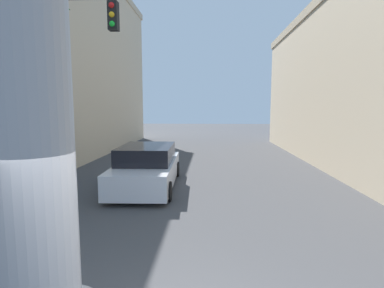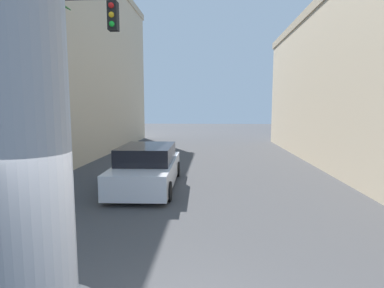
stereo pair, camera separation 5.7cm
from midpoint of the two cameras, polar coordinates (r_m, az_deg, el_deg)
name	(u,v)px [view 2 (the right image)]	position (r m, az deg, el deg)	size (l,w,h in m)	color
ground_plane	(197,175)	(13.25, 1.15, -5.95)	(86.62, 86.62, 0.00)	#424244
building_left	(30,56)	(19.81, -28.41, 14.52)	(7.58, 25.00, 11.69)	#C6B293
traffic_light_mast	(4,63)	(9.46, -31.98, 13.03)	(5.58, 0.32, 5.78)	#333333
car_lead	(147,167)	(11.32, -8.35, -4.42)	(2.27, 5.04, 1.56)	black
palm_tree_mid_right	(339,52)	(15.70, 26.26, 15.42)	(2.27, 2.43, 9.44)	brown
palm_tree_mid_left	(42,59)	(15.58, -26.57, 14.21)	(2.97, 3.00, 8.08)	brown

